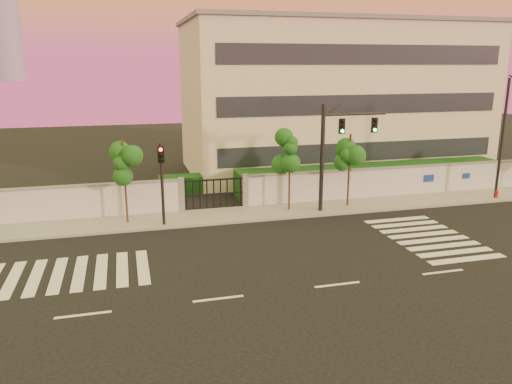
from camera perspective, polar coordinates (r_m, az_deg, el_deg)
The scene contains 13 objects.
ground at distance 21.24m, azimuth 9.27°, elevation -10.42°, with size 120.00×120.00×0.00m, color black.
sidewalk at distance 30.46m, azimuth 1.26°, elevation -2.32°, with size 60.00×3.00×0.15m, color gray.
perimeter_wall at distance 31.61m, azimuth 0.70°, elevation 0.18°, with size 60.00×0.36×2.20m.
hedge_row at distance 34.51m, azimuth 1.18°, elevation 0.97°, with size 41.00×4.25×1.80m.
institutional_building at distance 43.13m, azimuth 8.71°, elevation 10.69°, with size 24.40×12.40×12.25m.
road_markings at distance 23.95m, azimuth 2.11°, elevation -7.26°, with size 57.00×7.62×0.02m.
street_tree_c at distance 28.47m, azimuth -14.84°, elevation 3.33°, with size 1.48×1.18×4.90m.
street_tree_d at distance 30.13m, azimuth 3.92°, elevation 4.39°, with size 1.48×1.18×4.91m.
street_tree_e at distance 31.57m, azimuth 10.69°, elevation 4.32°, with size 1.57×1.25×4.68m.
traffic_signal_main at distance 30.30m, azimuth 9.08°, elevation 5.37°, with size 4.18×0.39×6.60m.
traffic_signal_secondary at distance 27.68m, azimuth -10.72°, elevation 2.00°, with size 0.37×0.35×4.75m.
streetlight_east at distance 36.25m, azimuth 26.56°, elevation 6.07°, with size 0.50×2.02×8.38m.
fire_hydrant at distance 37.07m, azimuth 25.78°, elevation -0.29°, with size 0.28×0.26×0.70m.
Camera 1 is at (-8.13, -17.50, 8.86)m, focal length 35.00 mm.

